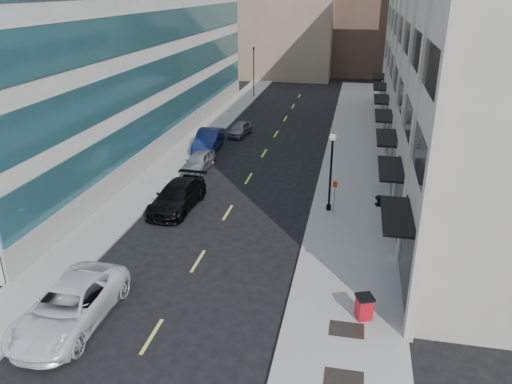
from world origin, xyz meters
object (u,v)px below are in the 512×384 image
at_px(car_silver_sedan, 199,161).
at_px(car_white_van, 69,306).
at_px(lamppost, 331,165).
at_px(traffic_signal, 254,50).
at_px(sign_post, 335,191).
at_px(car_grey_sedan, 240,129).
at_px(urn_planter, 379,199).
at_px(trash_bin, 364,306).
at_px(car_black_pickup, 178,196).
at_px(car_blue_sedan, 208,140).

bearing_deg(car_silver_sedan, car_white_van, -85.72).
bearing_deg(lamppost, traffic_signal, 109.51).
bearing_deg(sign_post, car_silver_sedan, 166.21).
bearing_deg(car_grey_sedan, urn_planter, -42.68).
height_order(trash_bin, lamppost, lamppost).
relative_size(car_black_pickup, car_blue_sedan, 1.08).
relative_size(traffic_signal, car_silver_sedan, 1.71).
distance_m(car_white_van, trash_bin, 12.07).
height_order(car_white_van, urn_planter, car_white_van).
relative_size(car_silver_sedan, trash_bin, 3.79).
xyz_separation_m(car_silver_sedan, car_grey_sedan, (0.85, 9.80, -0.06)).
bearing_deg(car_grey_sedan, lamppost, -52.69).
bearing_deg(car_silver_sedan, car_blue_sedan, 100.99).
distance_m(traffic_signal, car_silver_sedan, 27.50).
xyz_separation_m(lamppost, urn_planter, (3.04, 1.29, -2.50)).
distance_m(sign_post, urn_planter, 3.32).
bearing_deg(traffic_signal, car_black_pickup, -86.15).
height_order(car_white_van, sign_post, sign_post).
xyz_separation_m(car_white_van, sign_post, (9.95, 12.88, 0.70)).
distance_m(car_black_pickup, car_silver_sedan, 7.05).
bearing_deg(urn_planter, car_black_pickup, -167.98).
xyz_separation_m(car_grey_sedan, trash_bin, (11.46, -26.10, 0.09)).
distance_m(traffic_signal, car_black_pickup, 34.43).
distance_m(trash_bin, urn_planter, 11.96).
relative_size(lamppost, urn_planter, 7.24).
height_order(traffic_signal, car_silver_sedan, traffic_signal).
relative_size(traffic_signal, lamppost, 1.41).
bearing_deg(traffic_signal, urn_planter, -65.03).
bearing_deg(car_blue_sedan, car_grey_sedan, 68.27).
relative_size(traffic_signal, trash_bin, 6.47).
bearing_deg(trash_bin, traffic_signal, 86.07).
bearing_deg(car_blue_sedan, trash_bin, -62.06).
distance_m(car_silver_sedan, car_blue_sedan, 5.04).
relative_size(trash_bin, sign_post, 0.50).
bearing_deg(traffic_signal, lamppost, -70.49).
bearing_deg(car_silver_sedan, lamppost, -26.49).
xyz_separation_m(sign_post, urn_planter, (2.71, 1.63, -0.99)).
height_order(car_grey_sedan, urn_planter, car_grey_sedan).
xyz_separation_m(car_blue_sedan, sign_post, (11.20, -11.00, 0.71)).
bearing_deg(car_black_pickup, car_grey_sedan, 93.13).
bearing_deg(car_blue_sedan, car_silver_sedan, -85.25).
bearing_deg(car_white_van, lamppost, 53.91).
bearing_deg(traffic_signal, car_white_van, -87.56).
relative_size(car_white_van, urn_planter, 8.99).
relative_size(car_white_van, lamppost, 1.24).
bearing_deg(car_blue_sedan, car_white_van, -90.54).
relative_size(traffic_signal, car_grey_sedan, 1.86).
relative_size(car_blue_sedan, lamppost, 1.04).
relative_size(traffic_signal, car_black_pickup, 1.24).
relative_size(traffic_signal, urn_planter, 10.19).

